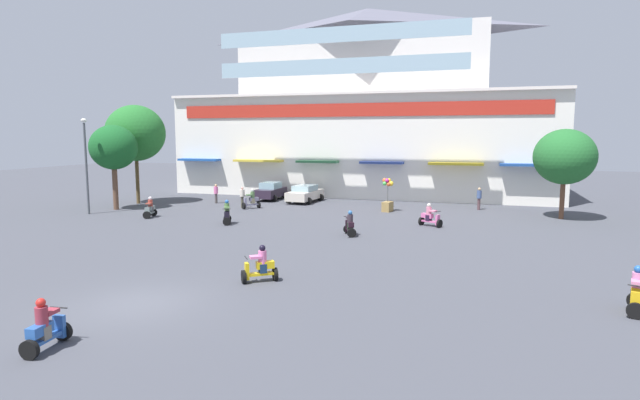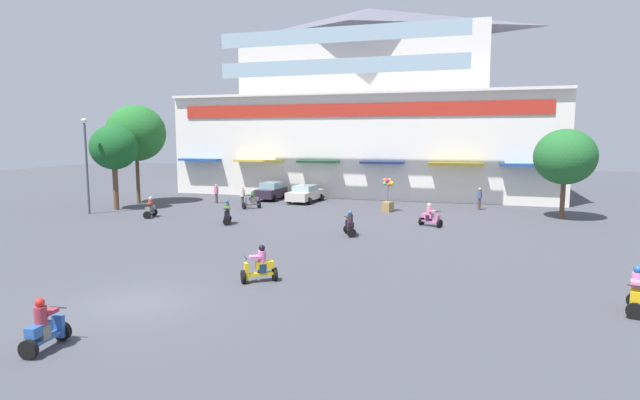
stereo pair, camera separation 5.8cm
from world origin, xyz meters
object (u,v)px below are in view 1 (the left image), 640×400
parked_car_1 (305,194)px  scooter_rider_5 (636,294)px  plaza_tree_0 (135,133)px  plaza_tree_1 (565,157)px  pedestrian_1 (479,197)px  plaza_tree_2 (113,148)px  scooter_rider_3 (45,329)px  scooter_rider_8 (150,209)px  scooter_rider_0 (251,200)px  scooter_rider_7 (260,267)px  parked_car_0 (271,191)px  scooter_rider_2 (227,214)px  scooter_rider_4 (350,225)px  pedestrian_0 (216,192)px  pedestrian_2 (242,196)px  scooter_rider_6 (430,217)px  streetlamp_near (86,159)px  balloon_vendor_cart (388,197)px

parked_car_1 → scooter_rider_5: 29.83m
plaza_tree_0 → plaza_tree_1: size_ratio=1.33×
plaza_tree_1 → parked_car_1: 20.21m
pedestrian_1 → plaza_tree_2: bearing=-162.9°
scooter_rider_3 → scooter_rider_8: 22.69m
scooter_rider_0 → scooter_rider_7: (8.89, -18.32, -0.05)m
parked_car_0 → scooter_rider_7: 25.74m
scooter_rider_2 → scooter_rider_8: scooter_rider_2 is taller
scooter_rider_4 → pedestrian_0: pedestrian_0 is taller
plaza_tree_2 → pedestrian_2: size_ratio=3.90×
scooter_rider_6 → pedestrian_1: (2.91, 8.47, 0.38)m
scooter_rider_2 → scooter_rider_7: 13.66m
parked_car_0 → scooter_rider_6: 17.51m
plaza_tree_0 → scooter_rider_5: bearing=-29.0°
pedestrian_2 → scooter_rider_7: bearing=-62.2°
scooter_rider_3 → parked_car_0: bearing=102.1°
plaza_tree_2 → pedestrian_2: 10.38m
scooter_rider_5 → pedestrian_1: (-4.90, 22.61, 0.34)m
pedestrian_1 → streetlamp_near: 29.30m
scooter_rider_5 → scooter_rider_6: scooter_rider_5 is taller
scooter_rider_4 → pedestrian_0: bearing=144.0°
plaza_tree_2 → scooter_rider_7: size_ratio=4.41×
scooter_rider_5 → pedestrian_0: bearing=142.5°
scooter_rider_2 → plaza_tree_0: bearing=150.2°
parked_car_1 → scooter_rider_4: 15.01m
scooter_rider_8 → plaza_tree_1: bearing=16.0°
plaza_tree_1 → parked_car_0: size_ratio=1.59×
streetlamp_near → scooter_rider_3: bearing=-50.8°
plaza_tree_2 → scooter_rider_3: plaza_tree_2 is taller
parked_car_1 → scooter_rider_5: bearing=-50.1°
pedestrian_0 → pedestrian_2: bearing=-29.4°
pedestrian_0 → balloon_vendor_cart: balloon_vendor_cart is taller
scooter_rider_4 → plaza_tree_2: bearing=166.7°
scooter_rider_8 → pedestrian_2: size_ratio=0.90×
scooter_rider_0 → scooter_rider_8: size_ratio=1.04×
scooter_rider_2 → parked_car_0: bearing=99.9°
plaza_tree_0 → scooter_rider_2: 14.58m
scooter_rider_2 → scooter_rider_7: bearing=-57.1°
plaza_tree_0 → scooter_rider_3: (16.41, -25.81, -5.27)m
scooter_rider_2 → streetlamp_near: size_ratio=0.23×
parked_car_1 → pedestrian_0: pedestrian_0 is taller
scooter_rider_8 → pedestrian_0: (0.70, 8.09, 0.33)m
plaza_tree_2 → scooter_rider_4: size_ratio=4.42×
parked_car_0 → pedestrian_1: pedestrian_1 is taller
scooter_rider_6 → streetlamp_near: (-24.20, -2.23, 3.42)m
scooter_rider_7 → scooter_rider_8: (-13.82, 12.28, -0.01)m
pedestrian_2 → streetlamp_near: size_ratio=0.24×
scooter_rider_5 → streetlamp_near: bearing=159.6°
scooter_rider_0 → streetlamp_near: (-10.13, -6.07, 3.37)m
scooter_rider_0 → scooter_rider_5: (21.87, -17.98, -0.01)m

